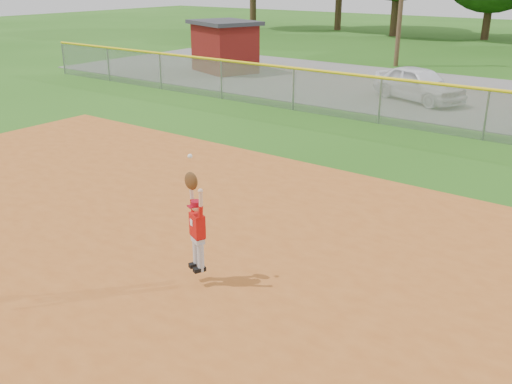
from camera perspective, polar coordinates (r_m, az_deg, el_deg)
ground at (r=9.43m, az=4.42°, el=-8.26°), size 120.00×120.00×0.00m
clay_infield at (r=7.46m, az=-8.63°, el=-17.14°), size 24.00×16.00×0.04m
car_white_a at (r=22.91m, az=15.97°, el=10.36°), size 4.10×2.87×1.30m
utility_shed at (r=28.96m, az=-3.15°, el=14.36°), size 3.98×3.55×2.47m
outfield_fence at (r=17.94m, az=22.08°, el=7.52°), size 40.06×0.10×1.55m
ballplayer at (r=8.74m, az=-5.98°, el=-3.13°), size 0.50×0.34×1.83m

